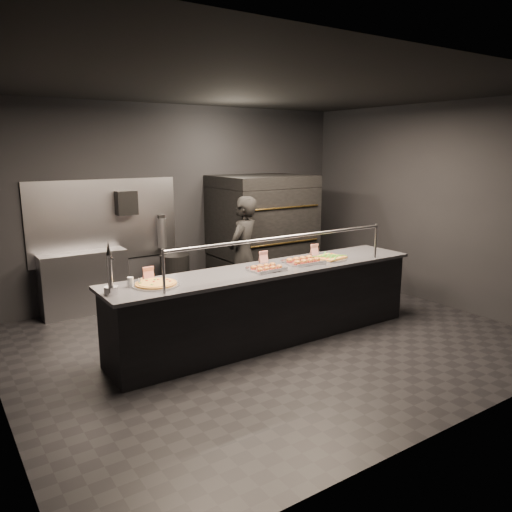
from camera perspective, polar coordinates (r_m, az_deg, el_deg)
name	(u,v)px	position (r m, az deg, el deg)	size (l,w,h in m)	color
room	(266,220)	(5.95, 1.13, 4.10)	(6.04, 6.00, 3.00)	black
service_counter	(269,304)	(6.15, 1.54, -5.49)	(4.10, 0.78, 1.37)	black
pizza_oven	(262,233)	(8.22, 0.69, 2.61)	(1.50, 1.23, 1.91)	black
prep_shelf	(84,283)	(7.56, -19.01, -2.93)	(1.20, 0.35, 0.90)	#99999E
towel_dispenser	(126,203)	(7.63, -14.63, 5.90)	(0.30, 0.20, 0.35)	black
fire_extinguisher	(162,232)	(7.90, -10.71, 2.69)	(0.14, 0.14, 0.51)	#B2B2B7
beer_tap	(110,279)	(5.11, -16.31, -2.57)	(0.14, 0.20, 0.53)	silver
round_pizza	(156,284)	(5.37, -11.36, -3.13)	(0.50, 0.50, 0.03)	silver
slider_tray_a	(266,268)	(5.91, 1.20, -1.40)	(0.43, 0.34, 0.06)	silver
slider_tray_b	(303,261)	(6.30, 5.43, -0.57)	(0.53, 0.44, 0.07)	silver
square_pizza	(330,258)	(6.57, 8.41, -0.19)	(0.45, 0.45, 0.05)	silver
condiment_jar	(134,282)	(5.35, -13.82, -2.91)	(0.16, 0.06, 0.11)	silver
tent_cards	(248,259)	(6.17, -0.90, -0.33)	(2.50, 0.04, 0.15)	white
trash_bin	(175,278)	(7.78, -9.21, -2.55)	(0.45, 0.45, 0.75)	black
worker	(243,255)	(7.14, -1.48, 0.12)	(0.61, 0.40, 1.68)	black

